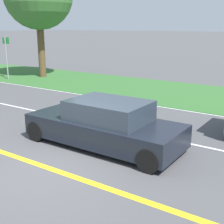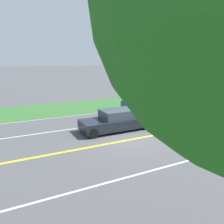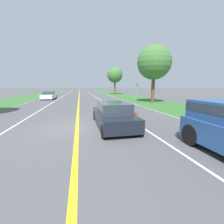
{
  "view_description": "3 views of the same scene",
  "coord_description": "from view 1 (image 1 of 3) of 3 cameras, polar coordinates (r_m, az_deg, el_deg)",
  "views": [
    {
      "loc": [
        -4.87,
        -5.12,
        3.34
      ],
      "look_at": [
        2.71,
        0.03,
        0.8
      ],
      "focal_mm": 50.0,
      "sensor_mm": 36.0,
      "label": 1
    },
    {
      "loc": [
        -10.08,
        6.19,
        4.41
      ],
      "look_at": [
        1.97,
        0.1,
        1.25
      ],
      "focal_mm": 35.0,
      "sensor_mm": 36.0,
      "label": 2
    },
    {
      "loc": [
        0.21,
        -8.21,
        2.23
      ],
      "look_at": [
        1.99,
        0.12,
        0.76
      ],
      "focal_mm": 24.0,
      "sensor_mm": 36.0,
      "label": 3
    }
  ],
  "objects": [
    {
      "name": "grass_verge_right",
      "position": [
        16.07,
        14.88,
        3.0
      ],
      "size": [
        6.0,
        160.0,
        0.03
      ],
      "primitive_type": "cube",
      "color": "#33662D",
      "rests_on": "ground"
    },
    {
      "name": "ground_plane",
      "position": [
        7.81,
        -11.22,
        -10.15
      ],
      "size": [
        400.0,
        400.0,
        0.0
      ],
      "primitive_type": "plane",
      "color": "#4C4C4F"
    },
    {
      "name": "dog",
      "position": [
        9.63,
        5.2,
        -1.59
      ],
      "size": [
        0.42,
        1.08,
        0.83
      ],
      "rotation": [
        0.0,
        0.0,
        -0.28
      ],
      "color": "brown",
      "rests_on": "ground"
    },
    {
      "name": "street_sign",
      "position": [
        21.19,
        -18.76,
        10.19
      ],
      "size": [
        0.11,
        0.64,
        2.7
      ],
      "color": "gray",
      "rests_on": "ground"
    },
    {
      "name": "ego_car",
      "position": [
        8.86,
        -1.3,
        -2.39
      ],
      "size": [
        1.85,
        4.55,
        1.35
      ],
      "color": "black",
      "rests_on": "ground"
    },
    {
      "name": "lane_edge_line_right",
      "position": [
        13.35,
        10.51,
        0.73
      ],
      "size": [
        0.14,
        160.0,
        0.01
      ],
      "primitive_type": "cube",
      "color": "white",
      "rests_on": "ground"
    },
    {
      "name": "lane_dash_same_dir",
      "position": [
        10.36,
        2.6,
        -3.33
      ],
      "size": [
        0.1,
        160.0,
        0.01
      ],
      "primitive_type": "cube",
      "color": "white",
      "rests_on": "ground"
    },
    {
      "name": "centre_divider_line",
      "position": [
        7.81,
        -11.22,
        -10.12
      ],
      "size": [
        0.18,
        160.0,
        0.01
      ],
      "primitive_type": "cube",
      "color": "yellow",
      "rests_on": "ground"
    }
  ]
}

